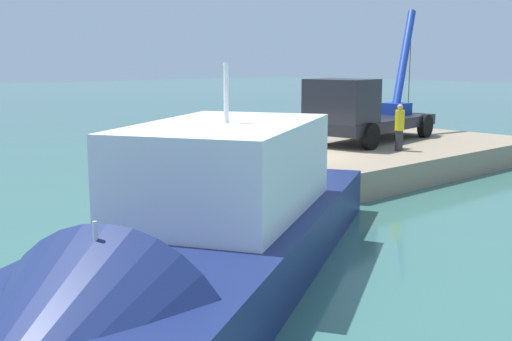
% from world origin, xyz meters
% --- Properties ---
extents(ground, '(200.00, 200.00, 0.00)m').
position_xyz_m(ground, '(0.00, 0.00, 0.00)').
color(ground, '#386B60').
extents(dock, '(12.73, 7.67, 0.91)m').
position_xyz_m(dock, '(-5.04, 0.00, 0.46)').
color(dock, gray).
rests_on(dock, ground).
extents(crane_truck, '(8.64, 3.66, 5.62)m').
position_xyz_m(crane_truck, '(-4.52, -0.60, 2.18)').
color(crane_truck, black).
rests_on(crane_truck, dock).
extents(dock_worker, '(0.34, 0.34, 1.71)m').
position_xyz_m(dock_worker, '(-3.74, 1.76, 1.78)').
color(dock_worker, '#353535').
rests_on(dock_worker, dock).
extents(salvaged_car, '(4.46, 3.18, 2.67)m').
position_xyz_m(salvaged_car, '(2.16, 0.50, 0.71)').
color(salvaged_car, silver).
rests_on(salvaged_car, ground).
extents(moored_yacht, '(14.65, 10.80, 6.03)m').
position_xyz_m(moored_yacht, '(9.81, 6.83, 0.38)').
color(moored_yacht, navy).
rests_on(moored_yacht, ground).
extents(piling_near, '(0.36, 0.36, 1.70)m').
position_xyz_m(piling_near, '(1.85, -1.91, 0.85)').
color(piling_near, brown).
rests_on(piling_near, ground).
extents(piling_mid, '(0.39, 0.39, 2.22)m').
position_xyz_m(piling_mid, '(2.19, 1.80, 1.11)').
color(piling_mid, '#4E4929').
rests_on(piling_mid, ground).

